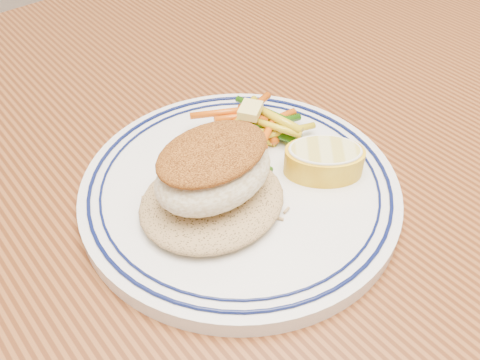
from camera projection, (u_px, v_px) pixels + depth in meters
The scene contains 7 objects.
dining_table at pixel (209, 271), 0.52m from camera, with size 1.50×0.90×0.75m.
plate at pixel (240, 189), 0.45m from camera, with size 0.27×0.27×0.02m.
rice_pilaf at pixel (212, 198), 0.42m from camera, with size 0.12×0.10×0.02m, color #A48352.
fish_fillet at pixel (213, 168), 0.40m from camera, with size 0.10×0.07×0.05m.
vegetable_pile at pixel (254, 130), 0.48m from camera, with size 0.11×0.09×0.03m.
butter_pat at pixel (250, 110), 0.47m from camera, with size 0.02×0.02×0.01m, color #ECDA73.
lemon_wedge at pixel (324, 160), 0.45m from camera, with size 0.09×0.09×0.03m.
Camera 1 is at (-0.18, -0.26, 1.07)m, focal length 40.00 mm.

